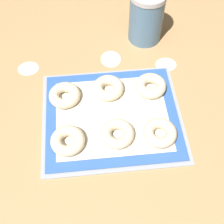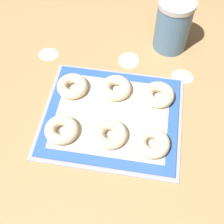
{
  "view_description": "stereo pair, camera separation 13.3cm",
  "coord_description": "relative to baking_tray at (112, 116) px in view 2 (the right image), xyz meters",
  "views": [
    {
      "loc": [
        -0.07,
        -0.52,
        0.78
      ],
      "look_at": [
        -0.02,
        -0.02,
        0.03
      ],
      "focal_mm": 50.0,
      "sensor_mm": 36.0,
      "label": 1
    },
    {
      "loc": [
        0.06,
        -0.52,
        0.78
      ],
      "look_at": [
        -0.02,
        -0.02,
        0.03
      ],
      "focal_mm": 50.0,
      "sensor_mm": 36.0,
      "label": 2
    }
  ],
  "objects": [
    {
      "name": "ground_plane",
      "position": [
        0.02,
        0.02,
        -0.0
      ],
      "size": [
        2.8,
        2.8,
        0.0
      ],
      "primitive_type": "plane",
      "color": "#A87F51"
    },
    {
      "name": "baking_tray",
      "position": [
        0.0,
        0.0,
        0.0
      ],
      "size": [
        0.41,
        0.36,
        0.01
      ],
      "color": "#93969B",
      "rests_on": "ground_plane"
    },
    {
      "name": "flour_patch_side",
      "position": [
        -0.26,
        0.22,
        -0.0
      ],
      "size": [
        0.07,
        0.06,
        0.0
      ],
      "color": "white",
      "rests_on": "ground_plane"
    },
    {
      "name": "bagel_back_center",
      "position": [
        -0.0,
        0.09,
        0.02
      ],
      "size": [
        0.1,
        0.1,
        0.03
      ],
      "color": "beige",
      "rests_on": "baking_mat"
    },
    {
      "name": "flour_canister",
      "position": [
        0.15,
        0.33,
        0.09
      ],
      "size": [
        0.12,
        0.12,
        0.18
      ],
      "color": "slate",
      "rests_on": "ground_plane"
    },
    {
      "name": "baking_mat",
      "position": [
        0.0,
        0.0,
        0.01
      ],
      "size": [
        0.39,
        0.33,
        0.0
      ],
      "color": "#2D569E",
      "rests_on": "baking_tray"
    },
    {
      "name": "bagel_front_center",
      "position": [
        0.01,
        -0.07,
        0.02
      ],
      "size": [
        0.1,
        0.1,
        0.03
      ],
      "color": "beige",
      "rests_on": "baking_mat"
    },
    {
      "name": "flour_patch_far",
      "position": [
        0.2,
        0.19,
        -0.0
      ],
      "size": [
        0.07,
        0.06,
        0.0
      ],
      "color": "white",
      "rests_on": "ground_plane"
    },
    {
      "name": "bagel_front_right",
      "position": [
        0.13,
        -0.08,
        0.02
      ],
      "size": [
        0.1,
        0.1,
        0.03
      ],
      "color": "beige",
      "rests_on": "baking_mat"
    },
    {
      "name": "bagel_front_left",
      "position": [
        -0.13,
        -0.08,
        0.02
      ],
      "size": [
        0.1,
        0.1,
        0.03
      ],
      "color": "beige",
      "rests_on": "baking_mat"
    },
    {
      "name": "bagel_back_right",
      "position": [
        0.13,
        0.08,
        0.02
      ],
      "size": [
        0.1,
        0.1,
        0.03
      ],
      "color": "beige",
      "rests_on": "baking_mat"
    },
    {
      "name": "bagel_back_left",
      "position": [
        -0.14,
        0.07,
        0.02
      ],
      "size": [
        0.1,
        0.1,
        0.03
      ],
      "color": "beige",
      "rests_on": "baking_mat"
    },
    {
      "name": "flour_patch_near",
      "position": [
        0.01,
        0.24,
        -0.0
      ],
      "size": [
        0.07,
        0.08,
        0.0
      ],
      "color": "white",
      "rests_on": "ground_plane"
    }
  ]
}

